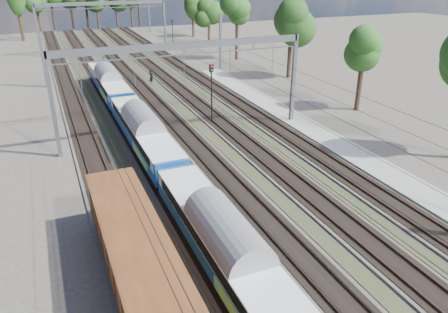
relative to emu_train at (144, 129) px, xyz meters
name	(u,v)px	position (x,y,z in m)	size (l,w,h in m)	color
track_bed	(149,96)	(4.50, 17.20, -2.16)	(21.00, 130.00, 0.34)	#47423A
platform	(355,155)	(16.50, -7.80, -2.11)	(3.00, 70.00, 0.30)	gray
catenary	(134,36)	(4.83, 24.89, 4.14)	(25.65, 130.00, 9.00)	slate
emu_train	(144,129)	(0.00, 0.00, 0.00)	(2.63, 55.72, 3.84)	black
freight_boxcar	(135,254)	(-4.50, -17.14, -0.10)	(2.85, 13.74, 3.54)	black
worker	(151,76)	(6.48, 23.75, -1.30)	(0.70, 0.46, 1.93)	black
signal_near	(211,87)	(8.21, 5.06, 1.63)	(0.40, 0.36, 6.15)	black
signal_far	(172,30)	(17.11, 48.75, 1.25)	(0.36, 0.33, 5.55)	black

